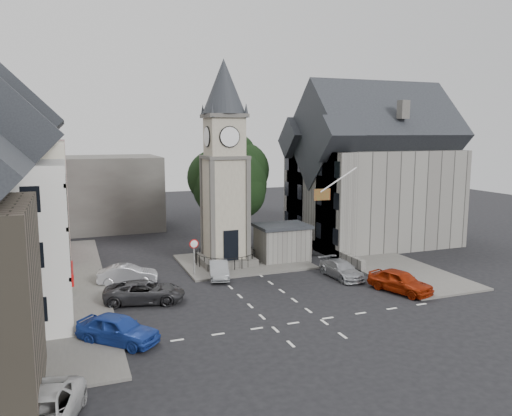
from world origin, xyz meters
name	(u,v)px	position (x,y,z in m)	size (l,w,h in m)	color
ground	(261,294)	(0.00, 0.00, 0.00)	(120.00, 120.00, 0.00)	black
pavement_west	(61,287)	(-12.50, 6.00, 0.07)	(6.00, 30.00, 0.14)	#595651
pavement_east	(353,251)	(12.00, 8.00, 0.07)	(6.00, 26.00, 0.14)	#595651
central_island	(243,262)	(1.50, 8.00, 0.08)	(10.00, 8.00, 0.16)	#595651
road_markings	(296,323)	(0.00, -5.50, 0.01)	(20.00, 8.00, 0.01)	silver
clock_tower	(225,164)	(0.00, 7.99, 8.12)	(4.86, 4.86, 16.25)	#4C4944
stone_shelter	(282,242)	(4.80, 7.50, 1.55)	(4.30, 3.30, 3.08)	slate
town_tree	(230,173)	(2.00, 13.00, 6.97)	(7.20, 7.20, 10.80)	black
warning_sign_post	(194,250)	(-3.20, 5.43, 2.03)	(0.70, 0.19, 2.85)	black
terrace_pink	(19,181)	(-15.50, 16.00, 6.58)	(8.10, 7.60, 12.80)	#D08F90
terrace_cream	(9,192)	(-15.50, 8.00, 6.58)	(8.10, 7.60, 12.80)	beige
backdrop_west	(65,194)	(-12.00, 28.00, 4.00)	(20.00, 10.00, 8.00)	#4C4944
east_building	(371,178)	(15.59, 11.00, 6.26)	(14.40, 11.40, 12.60)	slate
east_boundary_wall	(315,245)	(9.20, 10.00, 0.45)	(0.40, 16.00, 0.90)	slate
flagpole	(339,180)	(8.00, 4.00, 7.00)	(3.68, 0.10, 2.74)	white
car_west_blue	(118,329)	(-9.66, -4.77, 0.75)	(1.77, 4.39, 1.49)	#1C3B9D
car_west_silver	(128,274)	(-8.04, 5.41, 0.68)	(1.44, 4.13, 1.36)	#AFB1B8
car_west_grey	(145,292)	(-7.50, 0.99, 0.69)	(2.30, 4.99, 1.39)	#2F2F32
car_island_silver	(219,270)	(-1.61, 4.50, 0.63)	(1.34, 3.85, 1.27)	gray
car_island_east	(341,269)	(6.88, 1.36, 0.63)	(1.76, 4.33, 1.26)	#9B9DA2
car_east_red	(400,281)	(8.83, -3.00, 0.76)	(1.79, 4.45, 1.52)	#9B2308
van_sw_white	(40,416)	(-13.00, -11.85, 0.71)	(2.35, 5.09, 1.41)	silver
pedestrian	(310,245)	(8.00, 8.57, 0.81)	(0.59, 0.39, 1.62)	#AC9B8E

